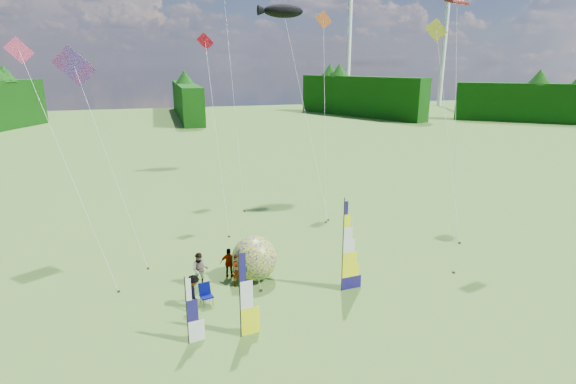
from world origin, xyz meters
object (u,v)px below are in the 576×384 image
object	(u,v)px
feather_banner_main	(343,247)
bol_inflatable	(255,258)
side_banner_far	(187,312)
spectator_d	(229,263)
spectator_a	(238,270)
kite_whale	(304,94)
side_banner_left	(240,296)
camp_chair	(206,295)
spectator_c	(194,292)
spectator_b	(200,269)

from	to	relation	value
feather_banner_main	bol_inflatable	world-z (taller)	feather_banner_main
side_banner_far	spectator_d	size ratio (longest dim) A/B	1.77
spectator_a	feather_banner_main	bearing A→B (deg)	-30.25
bol_inflatable	spectator_d	bearing A→B (deg)	154.40
spectator_a	kite_whale	xyz separation A→B (m)	(8.52, 14.87, 8.11)
side_banner_far	side_banner_left	bearing A→B (deg)	-12.37
feather_banner_main	kite_whale	xyz separation A→B (m)	(3.41, 16.93, 6.56)
camp_chair	kite_whale	xyz separation A→B (m)	(10.35, 16.40, 8.46)
spectator_c	camp_chair	distance (m)	0.69
spectator_c	camp_chair	world-z (taller)	spectator_c
camp_chair	spectator_c	bearing A→B (deg)	175.99
feather_banner_main	spectator_b	size ratio (longest dim) A/B	2.66
side_banner_far	kite_whale	size ratio (longest dim) A/B	0.17
side_banner_far	kite_whale	distance (m)	23.74
bol_inflatable	spectator_d	world-z (taller)	bol_inflatable
side_banner_far	spectator_b	world-z (taller)	side_banner_far
side_banner_far	kite_whale	xyz separation A→B (m)	(11.46, 19.39, 7.50)
spectator_c	kite_whale	distance (m)	21.41
bol_inflatable	kite_whale	xyz separation A→B (m)	(7.48, 14.32, 7.77)
spectator_b	camp_chair	world-z (taller)	spectator_b
bol_inflatable	spectator_b	distance (m)	2.96
spectator_d	camp_chair	bearing A→B (deg)	71.81
bol_inflatable	spectator_a	world-z (taller)	bol_inflatable
feather_banner_main	spectator_c	world-z (taller)	feather_banner_main
spectator_b	kite_whale	size ratio (longest dim) A/B	0.10
side_banner_left	side_banner_far	distance (m)	2.28
spectator_c	kite_whale	xyz separation A→B (m)	(10.96, 16.49, 8.16)
spectator_c	spectator_d	distance (m)	3.54
kite_whale	bol_inflatable	bearing A→B (deg)	-130.64
feather_banner_main	bol_inflatable	size ratio (longest dim) A/B	1.98
spectator_b	spectator_d	bearing A→B (deg)	26.55
side_banner_left	side_banner_far	world-z (taller)	side_banner_left
spectator_b	kite_whale	xyz separation A→B (m)	(10.42, 14.22, 8.09)
camp_chair	feather_banner_main	bearing A→B (deg)	-16.96
side_banner_far	bol_inflatable	xyz separation A→B (m)	(3.98, 5.07, -0.27)
spectator_a	spectator_d	distance (m)	1.20
spectator_b	camp_chair	bearing A→B (deg)	-79.28
feather_banner_main	side_banner_far	bearing A→B (deg)	-168.32
spectator_a	kite_whale	bearing A→B (deg)	51.93
spectator_b	side_banner_left	bearing A→B (deg)	-68.33
camp_chair	kite_whale	world-z (taller)	kite_whale
spectator_d	side_banner_left	bearing A→B (deg)	97.70
spectator_b	spectator_a	bearing A→B (deg)	-9.92
spectator_d	feather_banner_main	bearing A→B (deg)	161.03
spectator_c	bol_inflatable	bearing A→B (deg)	-60.20
bol_inflatable	spectator_b	size ratio (longest dim) A/B	1.34
camp_chair	kite_whale	bearing A→B (deg)	45.17
spectator_a	kite_whale	size ratio (longest dim) A/B	0.10
bol_inflatable	kite_whale	size ratio (longest dim) A/B	0.14
side_banner_left	spectator_d	bearing A→B (deg)	79.93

